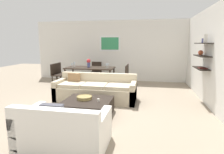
{
  "coord_description": "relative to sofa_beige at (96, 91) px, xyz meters",
  "views": [
    {
      "loc": [
        1.4,
        -4.99,
        1.71
      ],
      "look_at": [
        0.38,
        0.2,
        0.75
      ],
      "focal_mm": 30.23,
      "sensor_mm": 36.0,
      "label": 1
    }
  ],
  "objects": [
    {
      "name": "wine_glass_left_near",
      "position": [
        -1.44,
        1.69,
        0.57
      ],
      "size": [
        0.08,
        0.08,
        0.16
      ],
      "color": "silver",
      "rests_on": "dining_table"
    },
    {
      "name": "candle_jar",
      "position": [
        0.44,
        -1.3,
        0.12
      ],
      "size": [
        0.06,
        0.06,
        0.07
      ],
      "primitive_type": "cylinder",
      "color": "silver",
      "rests_on": "coffee_table"
    },
    {
      "name": "dining_chair_right_far",
      "position": [
        0.62,
        2.01,
        0.21
      ],
      "size": [
        0.44,
        0.44,
        0.88
      ],
      "color": "black",
      "rests_on": "ground"
    },
    {
      "name": "wine_glass_left_far",
      "position": [
        -1.44,
        1.91,
        0.59
      ],
      "size": [
        0.07,
        0.07,
        0.19
      ],
      "color": "silver",
      "rests_on": "dining_table"
    },
    {
      "name": "ground_plane",
      "position": [
        0.15,
        -0.34,
        -0.29
      ],
      "size": [
        18.0,
        18.0,
        0.0
      ],
      "primitive_type": "plane",
      "color": "gray"
    },
    {
      "name": "sofa_beige",
      "position": [
        0.0,
        0.0,
        0.0
      ],
      "size": [
        2.4,
        0.9,
        0.78
      ],
      "color": "beige",
      "rests_on": "ground"
    },
    {
      "name": "dining_chair_head",
      "position": [
        -0.74,
        2.66,
        0.21
      ],
      "size": [
        0.44,
        0.44,
        0.88
      ],
      "color": "black",
      "rests_on": "ground"
    },
    {
      "name": "coffee_table",
      "position": [
        0.16,
        -1.26,
        -0.1
      ],
      "size": [
        1.11,
        1.03,
        0.38
      ],
      "color": "black",
      "rests_on": "ground"
    },
    {
      "name": "centerpiece_vase",
      "position": [
        -0.81,
        1.84,
        0.65
      ],
      "size": [
        0.16,
        0.16,
        0.33
      ],
      "color": "#4C518C",
      "rests_on": "dining_table"
    },
    {
      "name": "decorative_bowl",
      "position": [
        0.06,
        -1.18,
        0.13
      ],
      "size": [
        0.37,
        0.37,
        0.08
      ],
      "color": "#99844C",
      "rests_on": "coffee_table"
    },
    {
      "name": "loveseat_white",
      "position": [
        0.21,
        -2.63,
        0.0
      ],
      "size": [
        1.43,
        0.9,
        0.78
      ],
      "color": "white",
      "rests_on": "ground"
    },
    {
      "name": "back_wall_unit",
      "position": [
        0.44,
        3.19,
        1.06
      ],
      "size": [
        8.4,
        0.09,
        2.7
      ],
      "color": "silver",
      "rests_on": "ground"
    },
    {
      "name": "right_wall_shelf_unit",
      "position": [
        3.18,
        0.27,
        1.06
      ],
      "size": [
        0.34,
        8.2,
        2.7
      ],
      "color": "silver",
      "rests_on": "ground"
    },
    {
      "name": "wine_glass_right_far",
      "position": [
        -0.04,
        1.91,
        0.58
      ],
      "size": [
        0.07,
        0.07,
        0.17
      ],
      "color": "silver",
      "rests_on": "dining_table"
    },
    {
      "name": "dining_chair_left_near",
      "position": [
        -2.1,
        1.6,
        0.21
      ],
      "size": [
        0.44,
        0.44,
        0.88
      ],
      "color": "black",
      "rests_on": "ground"
    },
    {
      "name": "wine_glass_right_near",
      "position": [
        -0.04,
        1.69,
        0.59
      ],
      "size": [
        0.07,
        0.07,
        0.19
      ],
      "color": "silver",
      "rests_on": "dining_table"
    },
    {
      "name": "dining_table",
      "position": [
        -0.74,
        1.8,
        0.39
      ],
      "size": [
        1.91,
        0.9,
        0.75
      ],
      "color": "black",
      "rests_on": "ground"
    },
    {
      "name": "dining_chair_left_far",
      "position": [
        -2.1,
        2.01,
        0.21
      ],
      "size": [
        0.44,
        0.44,
        0.88
      ],
      "color": "black",
      "rests_on": "ground"
    },
    {
      "name": "dining_chair_right_near",
      "position": [
        0.62,
        1.6,
        0.21
      ],
      "size": [
        0.44,
        0.44,
        0.88
      ],
      "color": "black",
      "rests_on": "ground"
    }
  ]
}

